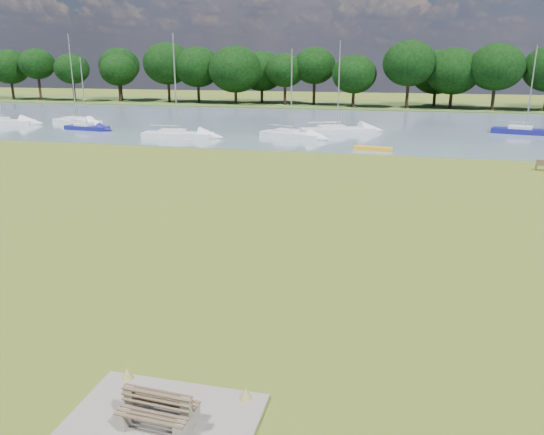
% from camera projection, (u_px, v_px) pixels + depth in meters
% --- Properties ---
extents(ground, '(220.00, 220.00, 0.00)m').
position_uv_depth(ground, '(289.00, 233.00, 24.65)').
color(ground, olive).
extents(river, '(220.00, 40.00, 0.10)m').
position_uv_depth(river, '(360.00, 126.00, 63.77)').
color(river, slate).
rests_on(river, ground).
extents(far_bank, '(220.00, 20.00, 0.40)m').
position_uv_depth(far_bank, '(374.00, 106.00, 91.72)').
color(far_bank, '#4C6626').
rests_on(far_bank, ground).
extents(concrete_pad, '(4.20, 3.20, 0.10)m').
position_uv_depth(concrete_pad, '(159.00, 426.00, 11.60)').
color(concrete_pad, gray).
rests_on(concrete_pad, ground).
extents(bench_pair, '(1.68, 1.06, 0.88)m').
position_uv_depth(bench_pair, '(158.00, 410.00, 11.48)').
color(bench_pair, gray).
rests_on(bench_pair, concrete_pad).
extents(kayak, '(3.45, 1.41, 0.34)m').
position_uv_depth(kayak, '(373.00, 149.00, 46.49)').
color(kayak, gold).
rests_on(kayak, river).
extents(tree_line, '(124.23, 8.68, 10.50)m').
position_uv_depth(tree_line, '(317.00, 68.00, 88.30)').
color(tree_line, black).
rests_on(tree_line, far_bank).
extents(sailboat_0, '(6.82, 3.95, 8.68)m').
position_uv_depth(sailboat_0, '(290.00, 133.00, 53.98)').
color(sailboat_0, silver).
rests_on(sailboat_0, river).
extents(sailboat_1, '(7.26, 2.49, 10.13)m').
position_uv_depth(sailboat_1, '(177.00, 133.00, 53.90)').
color(sailboat_1, silver).
rests_on(sailboat_1, river).
extents(sailboat_2, '(8.19, 5.16, 9.55)m').
position_uv_depth(sailboat_2, '(336.00, 128.00, 57.45)').
color(sailboat_2, silver).
rests_on(sailboat_2, river).
extents(sailboat_4, '(5.43, 2.21, 7.91)m').
position_uv_depth(sailboat_4, '(86.00, 126.00, 59.91)').
color(sailboat_4, navy).
rests_on(sailboat_4, river).
extents(sailboat_5, '(7.01, 3.50, 9.06)m').
position_uv_depth(sailboat_5, '(525.00, 129.00, 56.61)').
color(sailboat_5, navy).
rests_on(sailboat_5, river).
extents(sailboat_7, '(7.80, 3.80, 8.87)m').
position_uv_depth(sailboat_7, '(1.00, 120.00, 64.63)').
color(sailboat_7, silver).
rests_on(sailboat_7, river).
extents(sailboat_9, '(7.24, 4.09, 10.62)m').
position_uv_depth(sailboat_9, '(76.00, 120.00, 65.18)').
color(sailboat_9, silver).
rests_on(sailboat_9, river).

